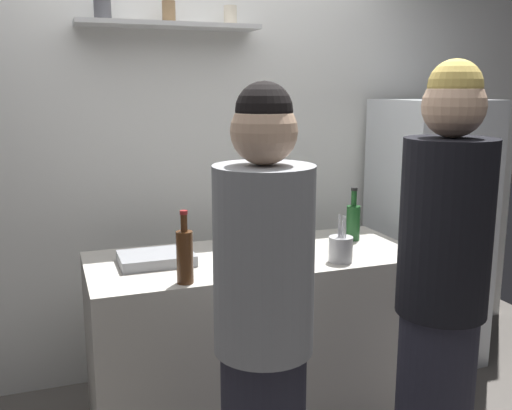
% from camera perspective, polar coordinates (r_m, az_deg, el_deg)
% --- Properties ---
extents(back_wall_assembly, '(4.80, 0.32, 2.60)m').
position_cam_1_polar(back_wall_assembly, '(3.40, -7.22, 4.92)').
color(back_wall_assembly, white).
rests_on(back_wall_assembly, ground).
extents(refrigerator, '(0.57, 0.62, 1.62)m').
position_cam_1_polar(refrigerator, '(3.73, 16.59, -2.59)').
color(refrigerator, silver).
rests_on(refrigerator, ground).
extents(counter, '(1.62, 0.70, 0.89)m').
position_cam_1_polar(counter, '(2.98, -0.00, -13.18)').
color(counter, '#B7B2A8').
rests_on(counter, ground).
extents(baking_pan, '(0.34, 0.24, 0.05)m').
position_cam_1_polar(baking_pan, '(2.73, -9.84, -5.22)').
color(baking_pan, gray).
rests_on(baking_pan, counter).
extents(utensil_holder, '(0.11, 0.11, 0.23)m').
position_cam_1_polar(utensil_holder, '(2.74, 8.38, -4.31)').
color(utensil_holder, '#B2B2B7').
rests_on(utensil_holder, counter).
extents(wine_bottle_pale_glass, '(0.08, 0.08, 0.30)m').
position_cam_1_polar(wine_bottle_pale_glass, '(2.66, 3.82, -3.60)').
color(wine_bottle_pale_glass, '#B2BFB2').
rests_on(wine_bottle_pale_glass, counter).
extents(wine_bottle_amber_glass, '(0.07, 0.07, 0.31)m').
position_cam_1_polar(wine_bottle_amber_glass, '(2.42, -7.06, -4.94)').
color(wine_bottle_amber_glass, '#472814').
rests_on(wine_bottle_amber_glass, counter).
extents(wine_bottle_green_glass, '(0.07, 0.07, 0.28)m').
position_cam_1_polar(wine_bottle_green_glass, '(3.12, 9.59, -1.56)').
color(wine_bottle_green_glass, '#19471E').
rests_on(wine_bottle_green_glass, counter).
extents(wine_bottle_dark_glass, '(0.08, 0.08, 0.34)m').
position_cam_1_polar(wine_bottle_dark_glass, '(2.76, 0.48, -2.65)').
color(wine_bottle_dark_glass, black).
rests_on(wine_bottle_dark_glass, counter).
extents(water_bottle_plastic, '(0.08, 0.08, 0.26)m').
position_cam_1_polar(water_bottle_plastic, '(3.18, 4.90, -0.97)').
color(water_bottle_plastic, silver).
rests_on(water_bottle_plastic, counter).
extents(person_blonde, '(0.34, 0.34, 1.79)m').
position_cam_1_polar(person_blonde, '(2.34, 17.81, -8.83)').
color(person_blonde, '#262633').
rests_on(person_blonde, ground).
extents(person_grey_hoodie, '(0.34, 0.34, 1.71)m').
position_cam_1_polar(person_grey_hoodie, '(2.03, 0.75, -12.92)').
color(person_grey_hoodie, '#262633').
rests_on(person_grey_hoodie, ground).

